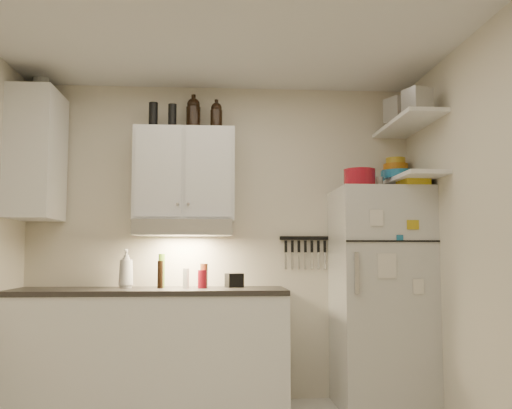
{
  "coord_description": "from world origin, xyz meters",
  "views": [
    {
      "loc": [
        -0.04,
        -3.27,
        1.18
      ],
      "look_at": [
        0.25,
        0.9,
        1.55
      ],
      "focal_mm": 40.0,
      "sensor_mm": 36.0,
      "label": 1
    }
  ],
  "objects": [
    {
      "name": "shelf_lo",
      "position": [
        1.45,
        1.02,
        1.76
      ],
      "size": [
        0.3,
        0.95,
        0.03
      ],
      "primitive_type": "cube",
      "color": "white",
      "rests_on": "right_wall"
    },
    {
      "name": "range_hood",
      "position": [
        -0.3,
        1.27,
        1.39
      ],
      "size": [
        0.76,
        0.46,
        0.12
      ],
      "primitive_type": "cube",
      "color": "silver",
      "rests_on": "back_wall"
    },
    {
      "name": "growler_a",
      "position": [
        -0.24,
        1.37,
        2.34
      ],
      "size": [
        0.13,
        0.13,
        0.28
      ],
      "primitive_type": null,
      "rotation": [
        0.0,
        0.0,
        -0.13
      ],
      "color": "black",
      "rests_on": "upper_cabinet"
    },
    {
      "name": "plates",
      "position": [
        1.39,
        1.05,
        1.81
      ],
      "size": [
        0.27,
        0.27,
        0.06
      ],
      "primitive_type": "cylinder",
      "rotation": [
        0.0,
        0.0,
        -0.09
      ],
      "color": "#185F89",
      "rests_on": "shelf_lo"
    },
    {
      "name": "countertop",
      "position": [
        -0.55,
        1.2,
        0.9
      ],
      "size": [
        2.1,
        0.62,
        0.04
      ],
      "primitive_type": "cube",
      "color": "#2C2926",
      "rests_on": "base_cabinet"
    },
    {
      "name": "base_cabinet",
      "position": [
        -0.55,
        1.2,
        0.44
      ],
      "size": [
        2.1,
        0.6,
        0.88
      ],
      "primitive_type": "cube",
      "color": "white",
      "rests_on": "floor"
    },
    {
      "name": "thermos_b",
      "position": [
        -0.56,
        1.3,
        2.3
      ],
      "size": [
        0.09,
        0.09,
        0.21
      ],
      "primitive_type": "cylinder",
      "rotation": [
        0.0,
        0.0,
        -0.35
      ],
      "color": "black",
      "rests_on": "upper_cabinet"
    },
    {
      "name": "dutch_oven",
      "position": [
        1.06,
        1.04,
        1.77
      ],
      "size": [
        0.26,
        0.26,
        0.14
      ],
      "primitive_type": "cylinder",
      "rotation": [
        0.0,
        0.0,
        0.06
      ],
      "color": "maroon",
      "rests_on": "fridge"
    },
    {
      "name": "soap_bottle",
      "position": [
        -0.75,
        1.32,
        1.09
      ],
      "size": [
        0.14,
        0.14,
        0.34
      ],
      "primitive_type": "imported",
      "rotation": [
        0.0,
        0.0,
        -0.08
      ],
      "color": "white",
      "rests_on": "countertop"
    },
    {
      "name": "upper_cabinet",
      "position": [
        -0.3,
        1.33,
        1.83
      ],
      "size": [
        0.8,
        0.33,
        0.75
      ],
      "primitive_type": "cube",
      "color": "white",
      "rests_on": "back_wall"
    },
    {
      "name": "shelf_hi",
      "position": [
        1.45,
        1.02,
        2.2
      ],
      "size": [
        0.3,
        0.95,
        0.03
      ],
      "primitive_type": "cube",
      "color": "white",
      "rests_on": "right_wall"
    },
    {
      "name": "ceiling",
      "position": [
        0.0,
        0.0,
        2.61
      ],
      "size": [
        3.2,
        3.0,
        0.02
      ],
      "primitive_type": "cube",
      "color": "silver",
      "rests_on": "ground"
    },
    {
      "name": "bowl_teal",
      "position": [
        1.46,
        1.34,
        1.83
      ],
      "size": [
        0.26,
        0.26,
        0.1
      ],
      "primitive_type": "cylinder",
      "color": "#185F89",
      "rests_on": "shelf_lo"
    },
    {
      "name": "side_jar",
      "position": [
        -1.46,
        1.33,
        2.54
      ],
      "size": [
        0.17,
        0.17,
        0.18
      ],
      "primitive_type": "cylinder",
      "rotation": [
        0.0,
        0.0,
        -0.32
      ],
      "color": "silver",
      "rests_on": "side_cabinet"
    },
    {
      "name": "right_wall",
      "position": [
        1.61,
        0.0,
        1.3
      ],
      "size": [
        0.02,
        3.0,
        2.6
      ],
      "primitive_type": "cube",
      "color": "beige",
      "rests_on": "ground"
    },
    {
      "name": "side_cabinet",
      "position": [
        -1.44,
        1.2,
        1.95
      ],
      "size": [
        0.33,
        0.55,
        1.0
      ],
      "primitive_type": "cube",
      "color": "white",
      "rests_on": "left_wall"
    },
    {
      "name": "pepper_mill",
      "position": [
        -0.14,
        1.28,
        1.02
      ],
      "size": [
        0.08,
        0.08,
        0.19
      ],
      "primitive_type": "cylinder",
      "rotation": [
        0.0,
        0.0,
        0.35
      ],
      "color": "brown",
      "rests_on": "countertop"
    },
    {
      "name": "book_stack",
      "position": [
        1.45,
        0.92,
        1.74
      ],
      "size": [
        0.2,
        0.24,
        0.08
      ],
      "primitive_type": "cube",
      "rotation": [
        0.0,
        0.0,
        0.06
      ],
      "color": "gold",
      "rests_on": "fridge"
    },
    {
      "name": "clear_bottle",
      "position": [
        -0.28,
        1.26,
        1.0
      ],
      "size": [
        0.07,
        0.07,
        0.15
      ],
      "primitive_type": "cylinder",
      "rotation": [
        0.0,
        0.0,
        -0.37
      ],
      "color": "silver",
      "rests_on": "countertop"
    },
    {
      "name": "bowl_yellow",
      "position": [
        1.46,
        1.38,
        1.97
      ],
      "size": [
        0.16,
        0.16,
        0.05
      ],
      "primitive_type": "cylinder",
      "color": "gold",
      "rests_on": "bowl_orange"
    },
    {
      "name": "stock_pot",
      "position": [
        1.49,
        1.32,
        2.31
      ],
      "size": [
        0.27,
        0.27,
        0.19
      ],
      "primitive_type": "cylinder",
      "rotation": [
        0.0,
        0.0,
        -0.0
      ],
      "color": "silver",
      "rests_on": "shelf_hi"
    },
    {
      "name": "tin_b",
      "position": [
        1.4,
        0.67,
        2.3
      ],
      "size": [
        0.21,
        0.21,
        0.16
      ],
      "primitive_type": "cube",
      "rotation": [
        0.0,
        0.0,
        0.36
      ],
      "color": "#AAAAAD",
      "rests_on": "shelf_hi"
    },
    {
      "name": "tin_a",
      "position": [
        1.38,
        1.02,
        2.31
      ],
      "size": [
        0.24,
        0.23,
        0.19
      ],
      "primitive_type": "cube",
      "rotation": [
        0.0,
        0.0,
        0.43
      ],
      "color": "#AAAAAD",
      "rests_on": "shelf_hi"
    },
    {
      "name": "spice_jar",
      "position": [
        1.25,
        1.12,
        1.75
      ],
      "size": [
        0.06,
        0.06,
        0.09
      ],
      "primitive_type": "cylinder",
      "rotation": [
        0.0,
        0.0,
        0.12
      ],
      "color": "silver",
      "rests_on": "fridge"
    },
    {
      "name": "back_wall",
      "position": [
        0.0,
        1.51,
        1.3
      ],
      "size": [
        3.2,
        0.02,
        2.6
      ],
      "primitive_type": "cube",
      "color": "beige",
      "rests_on": "ground"
    },
    {
      "name": "thermos_a",
      "position": [
        -0.4,
        1.29,
        2.3
      ],
      "size": [
        0.09,
        0.09,
        0.2
      ],
      "primitive_type": "cylinder",
      "rotation": [
        0.0,
        0.0,
        -0.32
      ],
      "color": "black",
      "rests_on": "upper_cabinet"
    },
    {
      "name": "growler_b",
      "position": [
        -0.05,
        1.33,
        2.32
      ],
      "size": [
        0.1,
        0.1,
        0.23
      ],
      "primitive_type": null,
      "rotation": [
        0.0,
        0.0,
        -0.0
      ],
      "color": "black",
      "rests_on": "upper_cabinet"
    },
    {
      "name": "red_jar",
      "position": [
        -0.15,
        1.21,
        0.99
      ],
      "size": [
        0.08,
        0.08,
        0.14
      ],
      "primitive_type": "cylinder",
      "rotation": [
        0.0,
        0.0,
        -0.09
      ],
      "color": "maroon",
      "rests_on": "countertop"
    },
    {
      "name": "oil_bottle",
      "position": [
        -0.47,
        1.32,
        1.05
      ],
      "size": [
        0.07,
        0.07,
        0.27
      ],
      "primitive_type": "cylinder",
      "rotation": [
        0.0,
        0.0,
        0.39
      ],
      "color": "#4C721C",
      "rests_on": "countertop"
    },
    {
      "name": "bowl_orange",
      "position": [
        1.46,
        1.38,
        1.91
      ],
      "size": [
        0.21,
        0.21,
        0.06
      ],
      "primitive_type": "cylinder",
      "color": "#BF6A11",
      "rests_on": "bowl_teal"
    },
    {
      "name": "vinegar_bottle",
      "position": [
        -0.47,
        1.22,
        1.03
      ],
      "size": [
        0.05,
        0.05,
        0.21
      ],
      "primitive_type": "cylinder",
      "rotation": [
        0.0,
        0.0,
        -0.18
      ],
      "color": "black",
      "rests_on": "countertop"
    },
    {
      "name": "fridge",
      "position": [
        1.25,
        1.16,
        0.85
      ],
      "size": [
        0.7,
        0.68,
        1.7
      ],
      "primitive_type": "cube",
      "color": "silver",
      "rests_on": "floor"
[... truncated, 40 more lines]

